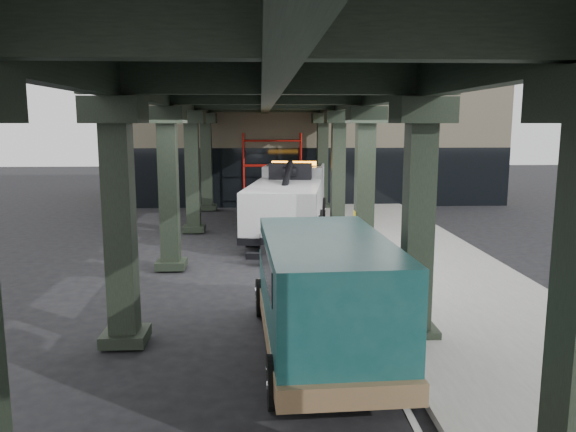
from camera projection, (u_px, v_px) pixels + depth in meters
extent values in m
plane|color=black|center=(283.00, 286.00, 15.65)|extent=(90.00, 90.00, 0.00)
cube|color=gray|center=(422.00, 264.00, 17.82)|extent=(5.00, 40.00, 0.15)
cube|color=silver|center=(334.00, 267.00, 17.70)|extent=(0.12, 38.00, 0.01)
cube|color=black|center=(418.00, 223.00, 11.42)|extent=(0.55, 0.55, 5.00)
cube|color=black|center=(422.00, 110.00, 11.05)|extent=(1.10, 1.10, 0.50)
cube|color=black|center=(414.00, 331.00, 11.80)|extent=(0.90, 0.90, 0.24)
cube|color=black|center=(364.00, 189.00, 17.33)|extent=(0.55, 0.55, 5.00)
cube|color=black|center=(366.00, 115.00, 16.97)|extent=(1.10, 1.10, 0.50)
cube|color=black|center=(363.00, 262.00, 17.71)|extent=(0.90, 0.90, 0.24)
cube|color=black|center=(338.00, 172.00, 23.25)|extent=(0.55, 0.55, 5.00)
cube|color=black|center=(339.00, 117.00, 22.88)|extent=(1.10, 1.10, 0.50)
cube|color=black|center=(337.00, 227.00, 23.63)|extent=(0.90, 0.90, 0.24)
cube|color=black|center=(322.00, 162.00, 29.16)|extent=(0.55, 0.55, 5.00)
cube|color=black|center=(323.00, 118.00, 28.79)|extent=(1.10, 1.10, 0.50)
cube|color=black|center=(322.00, 206.00, 29.54)|extent=(0.90, 0.90, 0.24)
cube|color=black|center=(120.00, 225.00, 11.14)|extent=(0.55, 0.55, 5.00)
cube|color=black|center=(114.00, 110.00, 10.77)|extent=(1.10, 1.10, 0.50)
cube|color=black|center=(126.00, 336.00, 11.52)|extent=(0.90, 0.90, 0.24)
cube|color=black|center=(169.00, 190.00, 17.05)|extent=(0.55, 0.55, 5.00)
cube|color=black|center=(166.00, 115.00, 16.68)|extent=(1.10, 1.10, 0.50)
cube|color=black|center=(171.00, 264.00, 17.43)|extent=(0.90, 0.90, 0.24)
cube|color=black|center=(192.00, 173.00, 22.96)|extent=(0.55, 0.55, 5.00)
cube|color=black|center=(191.00, 117.00, 22.60)|extent=(1.10, 1.10, 0.50)
cube|color=black|center=(194.00, 228.00, 23.34)|extent=(0.90, 0.90, 0.24)
cube|color=black|center=(206.00, 163.00, 28.88)|extent=(0.55, 0.55, 5.00)
cube|color=black|center=(205.00, 118.00, 28.51)|extent=(1.10, 1.10, 0.50)
cube|color=black|center=(208.00, 207.00, 29.25)|extent=(0.90, 0.90, 0.24)
cube|color=black|center=(367.00, 88.00, 16.84)|extent=(0.35, 32.00, 1.10)
cube|color=black|center=(165.00, 87.00, 16.55)|extent=(0.35, 32.00, 1.10)
cube|color=black|center=(267.00, 88.00, 16.69)|extent=(0.35, 32.00, 1.10)
cube|color=black|center=(267.00, 63.00, 16.58)|extent=(7.40, 32.00, 0.30)
cube|color=#C6B793|center=(302.00, 131.00, 34.80)|extent=(22.00, 10.00, 8.00)
cylinder|color=#B4150E|center=(244.00, 171.00, 29.93)|extent=(0.08, 0.08, 4.00)
cylinder|color=#B4150E|center=(244.00, 172.00, 29.15)|extent=(0.08, 0.08, 4.00)
cylinder|color=#B4150E|center=(300.00, 170.00, 30.08)|extent=(0.08, 0.08, 4.00)
cylinder|color=#B4150E|center=(301.00, 172.00, 29.29)|extent=(0.08, 0.08, 4.00)
cylinder|color=#B4150E|center=(272.00, 189.00, 30.17)|extent=(3.00, 0.08, 0.08)
cylinder|color=#B4150E|center=(272.00, 165.00, 29.96)|extent=(3.00, 0.08, 0.08)
cylinder|color=#B4150E|center=(272.00, 140.00, 29.74)|extent=(3.00, 0.08, 0.08)
cube|color=black|center=(288.00, 218.00, 22.45)|extent=(2.27, 8.21, 0.27)
cube|color=silver|center=(294.00, 187.00, 25.01)|extent=(2.91, 2.95, 1.95)
cube|color=silver|center=(296.00, 196.00, 26.22)|extent=(2.63, 1.13, 0.98)
cube|color=black|center=(295.00, 175.00, 25.19)|extent=(2.57, 1.75, 0.92)
cube|color=silver|center=(285.00, 205.00, 21.11)|extent=(3.37, 5.75, 1.52)
cube|color=orange|center=(294.00, 163.00, 24.62)|extent=(1.98, 0.59, 0.17)
cube|color=black|center=(290.00, 171.00, 23.06)|extent=(1.81, 0.90, 0.65)
cylinder|color=black|center=(286.00, 183.00, 21.19)|extent=(0.82, 3.79, 1.45)
cube|color=black|center=(276.00, 249.00, 18.57)|extent=(0.55, 1.55, 0.20)
cube|color=black|center=(273.00, 256.00, 17.83)|extent=(1.76, 0.52, 0.20)
cylinder|color=black|center=(269.00, 210.00, 25.62)|extent=(0.55, 1.24, 1.19)
cylinder|color=silver|center=(269.00, 210.00, 25.62)|extent=(0.52, 0.71, 0.66)
cylinder|color=black|center=(321.00, 211.00, 25.39)|extent=(0.55, 1.24, 1.19)
cylinder|color=silver|center=(321.00, 211.00, 25.39)|extent=(0.52, 0.71, 0.66)
cylinder|color=black|center=(257.00, 223.00, 22.11)|extent=(0.55, 1.24, 1.19)
cylinder|color=silver|center=(257.00, 223.00, 22.11)|extent=(0.52, 0.71, 0.66)
cylinder|color=black|center=(317.00, 225.00, 21.88)|extent=(0.55, 1.24, 1.19)
cylinder|color=silver|center=(317.00, 225.00, 21.88)|extent=(0.52, 0.71, 0.66)
cylinder|color=black|center=(251.00, 230.00, 20.73)|extent=(0.55, 1.24, 1.19)
cylinder|color=silver|center=(251.00, 230.00, 20.73)|extent=(0.52, 0.71, 0.66)
cylinder|color=black|center=(316.00, 231.00, 20.49)|extent=(0.55, 1.24, 1.19)
cylinder|color=silver|center=(316.00, 231.00, 20.49)|extent=(0.52, 0.71, 0.66)
cube|color=#124343|center=(306.00, 273.00, 13.29)|extent=(2.20, 1.25, 0.94)
cube|color=#124343|center=(326.00, 292.00, 10.39)|extent=(2.42, 4.81, 2.04)
cube|color=brown|center=(322.00, 327.00, 10.94)|extent=(2.52, 5.96, 0.37)
cube|color=black|center=(309.00, 242.00, 12.74)|extent=(2.06, 0.55, 0.87)
cube|color=black|center=(324.00, 260.00, 10.62)|extent=(2.41, 3.87, 0.58)
cube|color=silver|center=(303.00, 284.00, 13.90)|extent=(2.10, 0.23, 0.31)
cylinder|color=black|center=(262.00, 297.00, 13.23)|extent=(0.33, 0.89, 0.88)
cylinder|color=silver|center=(262.00, 297.00, 13.23)|extent=(0.36, 0.50, 0.48)
cylinder|color=black|center=(350.00, 295.00, 13.43)|extent=(0.33, 0.89, 0.88)
cylinder|color=silver|center=(350.00, 295.00, 13.43)|extent=(0.36, 0.50, 0.48)
cylinder|color=black|center=(276.00, 382.00, 8.91)|extent=(0.33, 0.89, 0.88)
cylinder|color=silver|center=(276.00, 382.00, 8.91)|extent=(0.36, 0.50, 0.48)
cylinder|color=black|center=(405.00, 376.00, 9.11)|extent=(0.33, 0.89, 0.88)
cylinder|color=silver|center=(405.00, 376.00, 9.11)|extent=(0.36, 0.50, 0.48)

